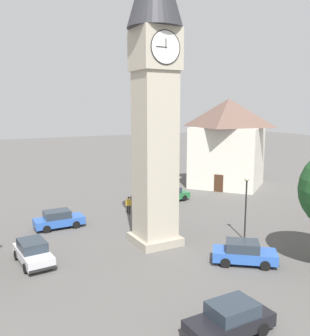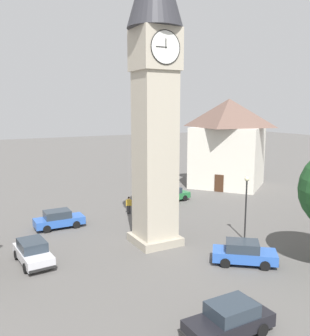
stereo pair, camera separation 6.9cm
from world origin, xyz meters
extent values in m
plane|color=#565451|center=(0.00, 0.00, 0.00)|extent=(200.00, 200.00, 0.00)
cube|color=#A59C89|center=(0.00, 0.00, 0.30)|extent=(3.24, 3.24, 0.60)
cube|color=#B7AD99|center=(0.00, 0.00, 6.62)|extent=(2.59, 2.59, 12.04)
cube|color=#B7AD99|center=(0.00, 0.00, 14.07)|extent=(2.91, 2.91, 2.85)
cylinder|color=white|center=(0.00, 1.48, 14.07)|extent=(2.18, 0.04, 2.18)
torus|color=black|center=(0.00, 1.49, 14.07)|extent=(2.24, 0.06, 2.24)
cube|color=black|center=(0.00, 1.52, 14.31)|extent=(0.05, 0.02, 0.61)
cube|color=black|center=(0.33, 1.52, 14.07)|extent=(0.83, 0.02, 0.04)
cylinder|color=white|center=(0.00, -1.48, 14.07)|extent=(2.18, 0.04, 2.18)
torus|color=black|center=(0.00, -1.49, 14.07)|extent=(2.24, 0.06, 2.24)
cube|color=black|center=(2.52, 11.70, 0.59)|extent=(4.12, 1.76, 0.64)
cube|color=#28333D|center=(2.37, 11.70, 1.21)|extent=(2.12, 1.59, 0.64)
cylinder|color=black|center=(3.76, 10.92, 0.32)|extent=(0.64, 0.23, 0.64)
cylinder|color=black|center=(1.27, 12.48, 0.32)|extent=(0.64, 0.23, 0.64)
cylinder|color=black|center=(1.30, 10.88, 0.32)|extent=(0.64, 0.23, 0.64)
cube|color=#236B38|center=(-7.45, -10.12, 0.59)|extent=(4.31, 2.31, 0.64)
cube|color=#28333D|center=(-7.30, -10.10, 1.21)|extent=(2.32, 1.86, 0.64)
cylinder|color=black|center=(-8.54, -11.10, 0.32)|extent=(0.67, 0.32, 0.64)
cylinder|color=black|center=(-8.79, -9.52, 0.32)|extent=(0.67, 0.32, 0.64)
cylinder|color=black|center=(-6.11, -10.72, 0.32)|extent=(0.67, 0.32, 0.64)
cylinder|color=black|center=(-6.36, -9.14, 0.32)|extent=(0.67, 0.32, 0.64)
cube|color=black|center=(-9.44, -10.43, 0.37)|extent=(0.37, 1.66, 0.16)
cube|color=#2D5BB7|center=(5.50, -6.94, 0.59)|extent=(4.11, 1.72, 0.64)
cube|color=#28333D|center=(5.65, -6.94, 1.21)|extent=(2.11, 1.57, 0.64)
cylinder|color=black|center=(4.28, -7.74, 0.32)|extent=(0.64, 0.22, 0.64)
cylinder|color=black|center=(4.27, -6.14, 0.32)|extent=(0.64, 0.22, 0.64)
cylinder|color=black|center=(6.74, -7.73, 0.32)|extent=(0.64, 0.22, 0.64)
cylinder|color=black|center=(6.73, -6.13, 0.32)|extent=(0.64, 0.22, 0.64)
cube|color=black|center=(3.48, -6.95, 0.37)|extent=(0.13, 1.67, 0.16)
cube|color=silver|center=(8.81, -0.51, 0.59)|extent=(2.03, 4.23, 0.64)
cube|color=#28333D|center=(8.82, -0.66, 1.21)|extent=(1.73, 2.22, 0.64)
cylinder|color=black|center=(7.91, 0.65, 0.32)|extent=(0.27, 0.66, 0.64)
cylinder|color=black|center=(9.50, 0.78, 0.32)|extent=(0.27, 0.66, 0.64)
cylinder|color=black|center=(8.11, -1.80, 0.32)|extent=(0.27, 0.66, 0.64)
cylinder|color=black|center=(9.71, -1.67, 0.32)|extent=(0.27, 0.66, 0.64)
cube|color=black|center=(8.64, 1.50, 0.37)|extent=(1.67, 0.26, 0.16)
cube|color=#2D5BB7|center=(-3.34, 6.12, 0.59)|extent=(4.28, 3.86, 0.64)
cube|color=#28333D|center=(-3.23, 6.03, 1.21)|extent=(2.62, 2.52, 0.64)
cylinder|color=black|center=(-4.81, 6.25, 0.32)|extent=(0.64, 0.57, 0.64)
cylinder|color=black|center=(-3.82, 7.51, 0.32)|extent=(0.64, 0.57, 0.64)
cylinder|color=black|center=(-2.87, 4.74, 0.32)|extent=(0.64, 0.57, 0.64)
cylinder|color=black|center=(-1.88, 6.00, 0.32)|extent=(0.64, 0.57, 0.64)
cube|color=black|center=(-4.94, 7.37, 0.37)|extent=(1.12, 1.39, 0.16)
cylinder|color=black|center=(-1.34, -7.99, 0.41)|extent=(0.13, 0.13, 0.82)
cylinder|color=black|center=(-1.50, -7.92, 0.41)|extent=(0.13, 0.13, 0.82)
cube|color=gold|center=(-1.42, -7.96, 1.12)|extent=(0.42, 0.34, 0.60)
cylinder|color=gold|center=(-1.20, -8.05, 1.07)|extent=(0.09, 0.09, 0.60)
cylinder|color=gold|center=(-1.64, -7.87, 1.07)|extent=(0.09, 0.09, 0.60)
sphere|color=tan|center=(-1.42, -7.96, 1.57)|extent=(0.22, 0.22, 0.22)
sphere|color=black|center=(-1.42, -7.95, 1.59)|extent=(0.20, 0.20, 0.20)
cube|color=silver|center=(-17.96, -13.68, 3.81)|extent=(11.22, 11.28, 7.63)
pyramid|color=brown|center=(-17.96, -13.68, 9.40)|extent=(11.78, 11.85, 3.53)
cube|color=#422819|center=(-14.82, -11.29, 1.05)|extent=(0.73, 0.92, 2.10)
cylinder|color=black|center=(-6.40, 2.73, 2.31)|extent=(0.12, 0.12, 4.63)
sphere|color=beige|center=(-6.40, 2.73, 4.81)|extent=(0.36, 0.36, 0.36)
camera|label=1|loc=(12.71, 23.54, 10.20)|focal=39.63mm
camera|label=2|loc=(12.65, 23.57, 10.20)|focal=39.63mm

